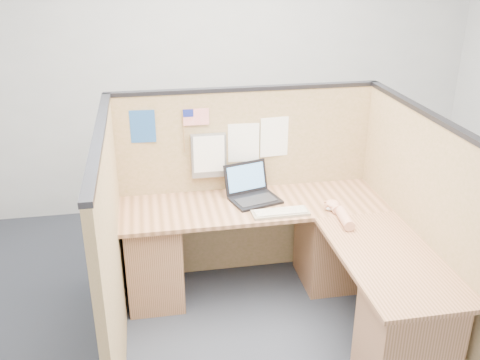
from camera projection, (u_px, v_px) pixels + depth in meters
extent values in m
plane|color=#222630|center=(273.00, 343.00, 3.62)|extent=(5.00, 5.00, 0.00)
plane|color=#ADB0B3|center=(221.00, 70.00, 5.10)|extent=(5.00, 0.00, 5.00)
cube|color=olive|center=(245.00, 184.00, 4.23)|extent=(2.05, 0.05, 1.50)
cube|color=#232328|center=(246.00, 89.00, 3.92)|extent=(2.05, 0.06, 0.03)
cube|color=olive|center=(112.00, 254.00, 3.25)|extent=(0.05, 1.80, 1.50)
cube|color=#232328|center=(99.00, 135.00, 2.95)|extent=(0.06, 1.80, 0.03)
cube|color=olive|center=(417.00, 226.00, 3.58)|extent=(0.05, 1.80, 1.50)
cube|color=#232328|center=(433.00, 116.00, 3.28)|extent=(0.06, 1.80, 0.03)
cube|color=brown|center=(253.00, 206.00, 3.95)|extent=(1.95, 0.60, 0.03)
cube|color=brown|center=(390.00, 259.00, 3.27)|extent=(0.60, 1.15, 0.03)
cube|color=brown|center=(154.00, 258.00, 3.97)|extent=(0.40, 0.50, 0.70)
cube|color=brown|center=(328.00, 241.00, 4.19)|extent=(0.40, 0.50, 0.70)
cube|color=brown|center=(407.00, 341.00, 3.13)|extent=(0.50, 0.40, 0.70)
cube|color=black|center=(255.00, 200.00, 3.98)|extent=(0.40, 0.34, 0.02)
cube|color=black|center=(251.00, 176.00, 4.07)|extent=(0.35, 0.17, 0.23)
cube|color=#3E658D|center=(251.00, 177.00, 4.06)|extent=(0.31, 0.13, 0.19)
cube|color=gray|center=(280.00, 213.00, 3.78)|extent=(0.41, 0.15, 0.02)
cube|color=silver|center=(280.00, 211.00, 3.78)|extent=(0.37, 0.12, 0.01)
ellipsoid|color=silver|center=(332.00, 207.00, 3.84)|extent=(0.12, 0.10, 0.05)
ellipsoid|color=tan|center=(333.00, 204.00, 3.83)|extent=(0.09, 0.11, 0.05)
cylinder|color=tan|center=(336.00, 209.00, 3.79)|extent=(0.06, 0.05, 0.06)
cylinder|color=tan|center=(345.00, 218.00, 3.66)|extent=(0.10, 0.27, 0.08)
cube|color=#1F4D92|center=(143.00, 127.00, 3.86)|extent=(0.18, 0.01, 0.24)
cylinder|color=olive|center=(184.00, 131.00, 3.92)|extent=(0.01, 0.01, 0.33)
cube|color=red|center=(196.00, 117.00, 3.89)|extent=(0.19, 0.00, 0.12)
cube|color=navy|center=(188.00, 113.00, 3.87)|extent=(0.08, 0.00, 0.06)
cube|color=slate|center=(209.00, 156.00, 4.02)|extent=(0.26, 0.05, 0.34)
cube|color=white|center=(209.00, 154.00, 3.99)|extent=(0.23, 0.01, 0.28)
cube|color=white|center=(244.00, 143.00, 4.05)|extent=(0.24, 0.02, 0.30)
cube|color=white|center=(276.00, 137.00, 4.08)|extent=(0.24, 0.02, 0.31)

